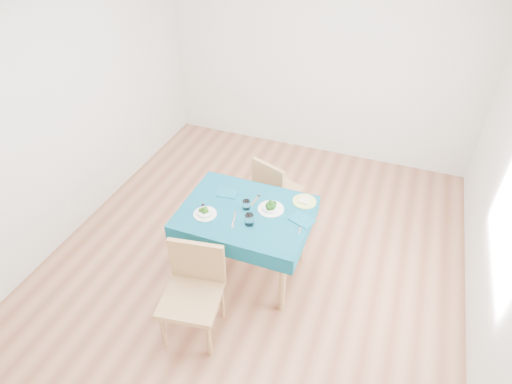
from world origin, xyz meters
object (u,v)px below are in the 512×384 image
(table, at_px, (246,242))
(side_plate, at_px, (304,201))
(bowl_near, at_px, (205,212))
(bowl_far, at_px, (271,206))
(chair_far, at_px, (279,185))
(chair_near, at_px, (189,286))

(table, bearing_deg, side_plate, 34.00)
(bowl_near, bearing_deg, bowl_far, 27.31)
(chair_far, bearing_deg, bowl_near, 90.17)
(table, bearing_deg, bowl_far, 25.22)
(table, xyz_separation_m, side_plate, (0.45, 0.31, 0.38))
(chair_far, xyz_separation_m, side_plate, (0.40, -0.49, 0.26))
(chair_near, distance_m, bowl_far, 1.00)
(table, height_order, side_plate, side_plate)
(bowl_near, distance_m, bowl_far, 0.58)
(chair_far, xyz_separation_m, bowl_near, (-0.37, -0.97, 0.29))
(bowl_near, distance_m, side_plate, 0.90)
(bowl_far, bearing_deg, side_plate, 40.02)
(bowl_near, bearing_deg, table, 28.62)
(side_plate, bearing_deg, chair_far, 128.96)
(table, distance_m, chair_near, 0.85)
(chair_near, relative_size, chair_far, 1.16)
(chair_far, bearing_deg, table, 107.09)
(table, xyz_separation_m, chair_near, (-0.15, -0.81, 0.20))
(chair_near, bearing_deg, bowl_near, 95.19)
(bowl_far, bearing_deg, chair_near, -111.51)
(chair_far, height_order, side_plate, chair_far)
(table, xyz_separation_m, bowl_far, (0.20, 0.10, 0.41))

